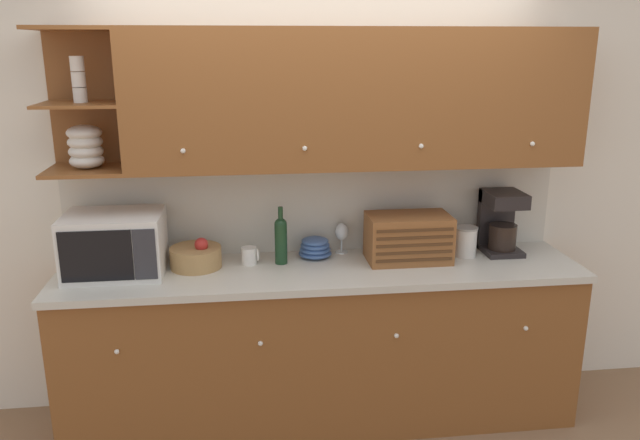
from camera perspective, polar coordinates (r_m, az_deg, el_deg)
name	(u,v)px	position (r m, az deg, el deg)	size (l,w,h in m)	color
ground_plane	(316,388)	(4.20, -0.37, -15.15)	(24.00, 24.00, 0.00)	#896647
wall_back	(315,193)	(3.73, -0.46, 2.49)	(5.30, 0.06, 2.60)	silver
counter_unit	(322,343)	(3.70, 0.18, -11.22)	(2.92, 0.64, 0.95)	brown
backsplash_panel	(316,206)	(3.71, -0.39, 1.28)	(2.90, 0.01, 0.55)	beige
upper_cabinets	(348,99)	(3.45, 2.61, 11.00)	(2.90, 0.39, 0.74)	brown
microwave	(115,244)	(3.53, -18.25, -2.12)	(0.52, 0.39, 0.34)	silver
fruit_basket	(196,257)	(3.55, -11.26, -3.31)	(0.29, 0.29, 0.18)	#A87F4C
mug	(250,256)	(3.56, -6.45, -3.27)	(0.10, 0.09, 0.10)	silver
wine_bottle	(281,238)	(3.53, -3.60, -1.68)	(0.07, 0.07, 0.33)	#19381E
bowl_stack_on_counter	(315,248)	(3.65, -0.45, -2.56)	(0.19, 0.19, 0.12)	#3D5B93
wine_glass	(342,233)	(3.71, 1.99, -1.17)	(0.08, 0.08, 0.18)	silver
bread_box	(408,238)	(3.61, 8.07, -1.63)	(0.47, 0.28, 0.27)	brown
storage_canister	(465,241)	(3.76, 13.15, -1.92)	(0.14, 0.14, 0.18)	silver
coffee_maker	(501,221)	(3.87, 16.18, -0.07)	(0.22, 0.25, 0.37)	black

